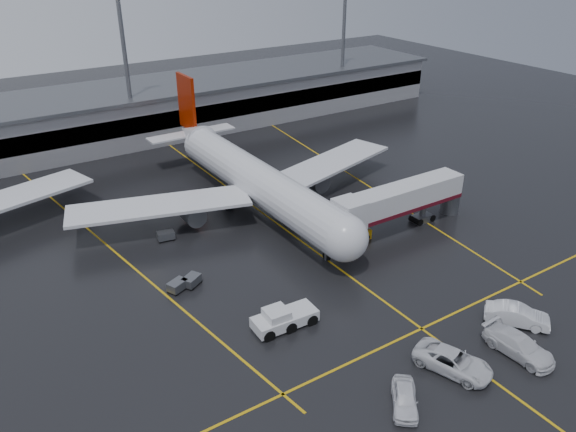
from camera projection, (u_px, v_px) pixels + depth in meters
ground at (293, 235)px, 69.64m from camera, size 220.00×220.00×0.00m
apron_line_centre at (293, 235)px, 69.64m from camera, size 0.25×90.00×0.02m
apron_line_stop at (422, 329)px, 53.16m from camera, size 60.00×0.25×0.02m
apron_line_left at (107, 245)px, 67.38m from camera, size 9.99×69.35×0.02m
apron_line_right at (355, 178)px, 85.90m from camera, size 7.57×69.64×0.02m
terminal at (149, 109)px, 103.60m from camera, size 122.00×19.00×8.60m
light_mast_mid at (126, 62)px, 92.16m from camera, size 3.00×1.20×25.45m
light_mast_right at (344, 37)px, 114.09m from camera, size 3.00×1.20×25.45m
main_airliner at (253, 178)px, 75.02m from camera, size 48.80×45.60×14.10m
jet_bridge at (401, 201)px, 69.17m from camera, size 19.90×3.40×6.05m
pushback_tractor at (283, 319)px, 53.09m from camera, size 6.34×2.94×2.23m
belt_loader at (354, 234)px, 68.47m from camera, size 4.24×2.51×2.53m
service_van_a at (453, 361)px, 47.76m from camera, size 5.08×7.27×1.84m
service_van_b at (519, 345)px, 49.58m from camera, size 2.98×6.63×1.89m
service_van_c at (517, 315)px, 53.42m from camera, size 5.22×5.91×1.94m
service_van_d at (405, 398)px, 44.12m from camera, size 4.50×4.89×1.62m
baggage_cart_a at (192, 280)px, 59.42m from camera, size 2.38×2.14×1.12m
baggage_cart_b at (177, 285)px, 58.57m from camera, size 2.35×1.99×1.12m
baggage_cart_c at (166, 235)px, 68.25m from camera, size 2.18×1.60×1.12m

